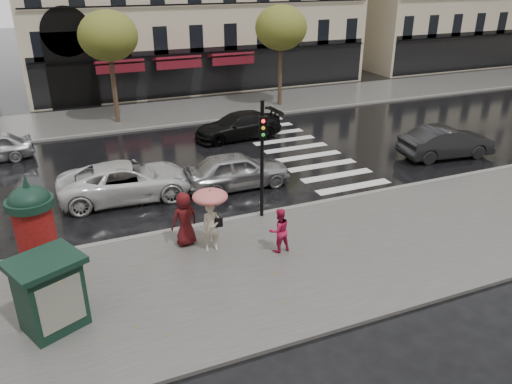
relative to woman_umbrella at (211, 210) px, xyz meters
name	(u,v)px	position (x,y,z in m)	size (l,w,h in m)	color
ground	(265,260)	(1.44, -1.14, -1.58)	(160.00, 160.00, 0.00)	black
near_sidewalk	(271,266)	(1.44, -1.64, -1.52)	(90.00, 7.00, 0.12)	#474744
far_sidewalk	(147,115)	(1.44, 17.86, -1.52)	(90.00, 6.00, 0.12)	#474744
near_kerb	(233,219)	(1.44, 1.86, -1.51)	(90.00, 0.25, 0.14)	slate
far_kerb	(157,127)	(1.44, 14.86, -1.51)	(90.00, 0.25, 0.14)	slate
zebra_crossing	(296,148)	(7.44, 8.46, -1.58)	(3.60, 11.75, 0.01)	silver
tree_far_left	(108,36)	(-0.56, 16.86, 3.58)	(3.40, 3.40, 6.64)	#38281C
tree_far_right	(281,28)	(10.44, 16.86, 3.58)	(3.40, 3.40, 6.64)	#38281C
woman_umbrella	(211,210)	(0.00, 0.00, 0.00)	(1.16, 1.16, 2.22)	beige
woman_red	(279,230)	(2.02, -0.94, -0.70)	(0.75, 0.58, 1.54)	#BD1744
man_burgundy	(185,219)	(-0.71, 0.70, -0.52)	(0.92, 0.60, 1.89)	#4B0F12
morris_column	(36,233)	(-5.21, 0.08, 0.23)	(1.32, 1.32, 3.54)	black
traffic_light	(262,149)	(2.51, 1.58, 1.23)	(0.33, 0.44, 4.45)	black
newsstand	(50,293)	(-5.02, -2.15, -0.42)	(2.13, 2.00, 2.04)	black
car_silver	(237,170)	(2.74, 4.85, -0.80)	(1.85, 4.60, 1.57)	#A4A4A9
car_darkgrey	(447,142)	(13.75, 4.30, -0.80)	(1.66, 4.75, 1.57)	black
car_white	(127,181)	(-1.82, 5.52, -0.82)	(2.54, 5.51, 1.53)	silver
car_black	(238,126)	(5.22, 11.23, -0.87)	(2.00, 4.93, 1.43)	black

